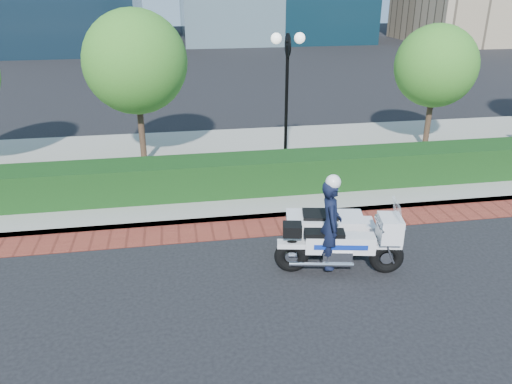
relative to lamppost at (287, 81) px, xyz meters
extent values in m
plane|color=black|center=(-1.00, -5.20, -2.96)|extent=(120.00, 120.00, 0.00)
cube|color=maroon|center=(-1.00, -3.70, -2.95)|extent=(60.00, 1.00, 0.01)
cube|color=gray|center=(-1.00, 0.80, -2.88)|extent=(60.00, 8.00, 0.15)
cube|color=black|center=(-1.00, -1.60, -2.31)|extent=(18.00, 1.20, 1.00)
cylinder|color=black|center=(0.00, 0.00, -2.66)|extent=(0.30, 0.30, 0.30)
cylinder|color=black|center=(0.00, 0.00, -0.81)|extent=(0.10, 0.10, 3.70)
cylinder|color=black|center=(0.00, 0.00, 1.04)|extent=(0.04, 0.70, 0.70)
sphere|color=white|center=(-0.35, 0.00, 1.24)|extent=(0.32, 0.32, 0.32)
sphere|color=white|center=(0.35, 0.00, 1.24)|extent=(0.32, 0.32, 0.32)
cylinder|color=#332319|center=(-4.50, 1.30, -1.72)|extent=(0.20, 0.20, 2.17)
sphere|color=#306018|center=(-4.50, 1.30, 0.48)|extent=(3.20, 3.20, 3.20)
cylinder|color=#332319|center=(5.50, 1.30, -1.85)|extent=(0.20, 0.20, 1.92)
sphere|color=#306018|center=(5.50, 1.30, 0.10)|extent=(2.80, 2.80, 2.80)
torus|color=black|center=(-1.16, -5.81, -2.59)|extent=(0.77, 0.36, 0.74)
torus|color=black|center=(0.82, -6.19, -2.59)|extent=(0.77, 0.36, 0.74)
cube|color=silver|center=(-0.17, -6.00, -2.27)|extent=(1.49, 0.63, 0.38)
cube|color=silver|center=(-0.22, -5.99, -2.53)|extent=(0.69, 0.56, 0.31)
cube|color=silver|center=(0.82, -6.19, -1.90)|extent=(0.56, 0.69, 0.50)
cube|color=silver|center=(0.93, -6.21, -1.51)|extent=(0.24, 0.57, 0.45)
cube|color=black|center=(-0.50, -5.93, -2.04)|extent=(0.89, 0.49, 0.11)
cube|color=black|center=(-1.16, -5.81, -1.95)|extent=(0.45, 0.43, 0.25)
cube|color=silver|center=(-0.21, -5.02, -2.40)|extent=(1.85, 1.10, 0.61)
cube|color=black|center=(-0.32, -5.00, -2.06)|extent=(0.87, 0.70, 0.09)
torus|color=black|center=(-0.22, -4.47, -2.68)|extent=(0.58, 0.28, 0.56)
imported|color=black|center=(-0.39, -5.95, -1.83)|extent=(0.59, 0.78, 1.93)
sphere|color=white|center=(-0.39, -5.95, -0.89)|extent=(0.31, 0.31, 0.31)
camera|label=1|loc=(-3.43, -14.76, 2.85)|focal=35.00mm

